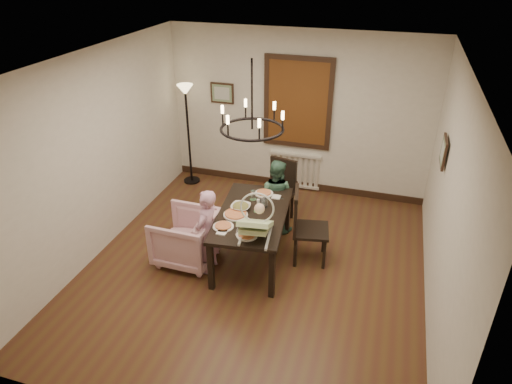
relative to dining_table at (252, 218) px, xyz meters
The scene contains 17 objects.
room_shell 0.76m from the dining_table, 62.11° to the left, with size 4.51×5.00×2.81m.
dining_table is the anchor object (origin of this frame).
chair_far 1.09m from the dining_table, 86.47° to the left, with size 0.45×0.45×1.02m, color black, non-canonical shape.
chair_right 0.81m from the dining_table, 15.69° to the left, with size 0.48×0.48×1.09m, color black, non-canonical shape.
armchair 0.97m from the dining_table, 161.48° to the right, with size 0.79×0.81×0.73m, color #D09FAA.
elderly_woman 0.67m from the dining_table, 140.84° to the right, with size 0.37×0.24×1.01m, color #C48AA6.
seated_man 0.88m from the dining_table, 83.11° to the left, with size 0.47×0.37×0.96m, color #416E55.
baby_bouncer 0.62m from the dining_table, 68.24° to the right, with size 0.44×0.61×0.40m, color #BBD291, non-canonical shape.
salad_bowl 0.22m from the dining_table, 166.37° to the left, with size 0.32×0.32×0.08m, color white.
pizza_platter 0.26m from the dining_table, 145.42° to the right, with size 0.33×0.33×0.04m, color tan.
drinking_glass 0.24m from the dining_table, 57.03° to the left, with size 0.07×0.07×0.14m, color silver.
window_blinds 2.44m from the dining_table, 87.78° to the left, with size 1.00×0.03×1.40m, color #5A3412.
radiator 2.30m from the dining_table, 87.80° to the left, with size 0.92×0.12×0.62m, color silver, non-canonical shape.
picture_back 2.77m from the dining_table, 119.12° to the left, with size 0.42×0.03×0.36m, color black.
picture_right 2.59m from the dining_table, 16.88° to the left, with size 0.42×0.03×0.36m, color black.
floor_lamp 2.67m from the dining_table, 132.95° to the left, with size 0.30×0.30×1.80m, color black, non-canonical shape.
chandelier 1.28m from the dining_table, 80.54° to the right, with size 0.80×0.80×0.04m, color black.
Camera 1 is at (1.50, -4.81, 3.94)m, focal length 32.00 mm.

